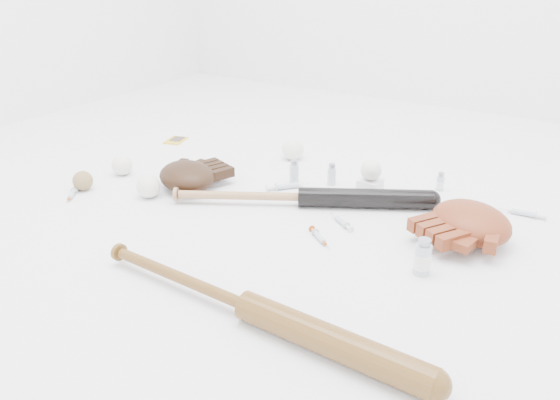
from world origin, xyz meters
The scene contains 20 objects.
bat_dark centered at (0.06, 0.10, 0.03)m, with size 0.84×0.06×0.06m, color black, non-canonical shape.
bat_wood centered at (0.24, -0.45, 0.03)m, with size 0.87×0.06×0.06m, color brown, non-canonical shape.
glove_dark centered at (-0.33, 0.02, 0.04)m, with size 0.25×0.25×0.09m, color black, non-canonical shape.
glove_tan centered at (0.55, 0.17, 0.05)m, with size 0.28×0.28×0.10m, color maroon, non-canonical shape.
trading_card centered at (-0.70, 0.38, 0.00)m, with size 0.07×0.10×0.01m, color gold.
pedestal centered at (0.19, 0.33, 0.02)m, with size 0.07×0.07×0.04m, color white.
baseball_on_pedestal centered at (0.19, 0.33, 0.07)m, with size 0.07×0.07×0.07m, color white.
baseball_left centered at (-0.60, -0.01, 0.04)m, with size 0.07×0.07×0.07m, color white.
baseball_upper centered at (-0.17, 0.44, 0.04)m, with size 0.08×0.08×0.08m, color white.
baseball_mid centered at (-0.39, -0.10, 0.04)m, with size 0.08×0.08×0.08m, color white.
baseball_aged centered at (-0.61, -0.17, 0.03)m, with size 0.07×0.07×0.07m, color olive.
syringe_0 centered at (-0.60, -0.23, 0.01)m, with size 0.13×0.02×0.02m, color #ADBCC6, non-canonical shape.
syringe_1 centered at (0.22, 0.06, 0.01)m, with size 0.13×0.02×0.02m, color #ADBCC6, non-canonical shape.
syringe_2 centered at (-0.05, 0.19, 0.01)m, with size 0.17×0.03×0.02m, color #ADBCC6, non-canonical shape.
syringe_3 centered at (0.21, -0.06, 0.01)m, with size 0.13×0.02×0.02m, color #ADBCC6, non-canonical shape.
syringe_4 centered at (0.66, 0.39, 0.01)m, with size 0.15×0.03×0.02m, color #ADBCC6, non-canonical shape.
vial_0 centered at (0.06, 0.30, 0.04)m, with size 0.03×0.03×0.07m, color #B4BFC6.
vial_1 centered at (0.39, 0.45, 0.03)m, with size 0.02×0.02×0.06m, color #B4BFC6.
vial_2 centered at (-0.06, 0.25, 0.04)m, with size 0.03×0.03×0.08m, color #B4BFC6.
vial_3 centered at (0.50, -0.08, 0.05)m, with size 0.04×0.04×0.09m, color #B4BFC6.
Camera 1 is at (0.81, -1.23, 0.72)m, focal length 35.00 mm.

